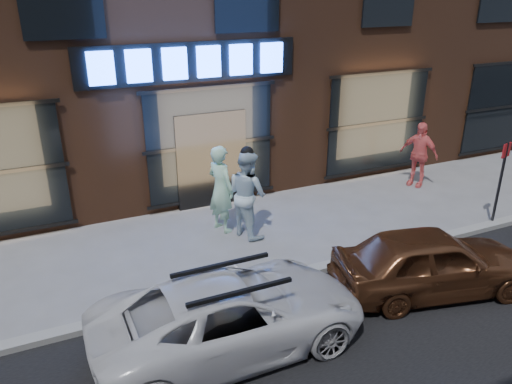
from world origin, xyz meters
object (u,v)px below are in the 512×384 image
passerby (419,154)px  sign_post (501,176)px  white_suv (231,314)px  man_bowtie (221,189)px  man_cap (247,194)px  gold_sedan (432,261)px

passerby → sign_post: 2.78m
passerby → sign_post: size_ratio=0.89×
white_suv → sign_post: sign_post is taller
man_bowtie → man_cap: man_bowtie is taller
man_bowtie → man_cap: (0.45, -0.45, -0.02)m
white_suv → gold_sedan: size_ratio=1.17×
man_bowtie → gold_sedan: man_bowtie is taller
man_cap → sign_post: (5.41, -1.96, 0.24)m
sign_post → gold_sedan: bearing=-170.4°
gold_sedan → sign_post: (3.27, 1.50, 0.61)m
white_suv → passerby: bearing=-60.7°
man_cap → sign_post: sign_post is taller
passerby → white_suv: (-7.23, -4.18, -0.31)m
white_suv → gold_sedan: (3.87, -0.09, 0.03)m
man_cap → passerby: (5.50, 0.80, -0.08)m
man_cap → white_suv: size_ratio=0.46×
man_bowtie → passerby: size_ratio=1.11×
white_suv → man_cap: bearing=-27.9°
gold_sedan → white_suv: bearing=101.4°
passerby → white_suv: 8.36m
man_cap → sign_post: size_ratio=0.97×
man_bowtie → white_suv: size_ratio=0.47×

